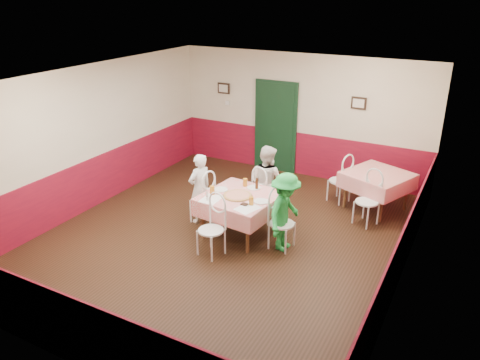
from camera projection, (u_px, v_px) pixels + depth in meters
The scene contains 39 objects.
floor at pixel (226, 236), 8.35m from camera, with size 7.00×7.00×0.00m, color black.
ceiling at pixel (223, 79), 7.28m from camera, with size 7.00×7.00×0.00m, color white.
back_wall at pixel (301, 116), 10.67m from camera, with size 6.00×0.10×2.80m, color beige.
front_wall at pixel (61, 265), 4.96m from camera, with size 6.00×0.10×2.80m, color beige.
left_wall at pixel (91, 138), 9.12m from camera, with size 0.10×7.00×2.80m, color beige.
right_wall at pixel (411, 199), 6.51m from camera, with size 0.10×7.00×2.80m, color beige.
wainscot_back at pixel (299, 153), 11.00m from camera, with size 6.00×0.03×1.00m, color maroon.
wainscot_front at pixel (73, 332), 5.32m from camera, with size 6.00×0.03×1.00m, color maroon.
wainscot_left at pixel (97, 180), 9.46m from camera, with size 0.03×7.00×1.00m, color maroon.
wainscot_right at pixel (402, 254), 6.86m from camera, with size 0.03×7.00×1.00m, color maroon.
door at pixel (275, 128), 11.02m from camera, with size 0.96×0.06×2.10m, color black.
picture_left at pixel (224, 88), 11.32m from camera, with size 0.32×0.03×0.26m, color black.
picture_right at pixel (359, 103), 9.89m from camera, with size 0.32×0.03×0.26m, color black.
thermostat at pixel (227, 103), 11.41m from camera, with size 0.10×0.03×0.10m, color white.
main_table at pixel (240, 215), 8.31m from camera, with size 1.22×1.22×0.77m, color red.
second_table at pixel (376, 191), 9.27m from camera, with size 1.12×1.12×0.77m, color red.
chair_left at pixel (202, 200), 8.72m from camera, with size 0.42×0.42×0.90m, color white, non-canonical shape.
chair_right at pixel (282, 224), 7.84m from camera, with size 0.42×0.42×0.90m, color white, non-canonical shape.
chair_far at pixel (265, 195), 8.93m from camera, with size 0.42×0.42×0.90m, color white, non-canonical shape.
chair_near at pixel (211, 230), 7.63m from camera, with size 0.42×0.42×0.90m, color white, non-canonical shape.
chair_second_a at pixel (339, 181), 9.57m from camera, with size 0.42×0.42×0.90m, color white, non-canonical shape.
chair_second_b at pixel (367, 202), 8.63m from camera, with size 0.42×0.42×0.90m, color white, non-canonical shape.
pizza at pixel (238, 195), 8.12m from camera, with size 0.49×0.49×0.03m, color #B74723.
plate_left at pixel (221, 189), 8.37m from camera, with size 0.25×0.25×0.01m, color white.
plate_right at pixel (261, 201), 7.91m from camera, with size 0.25×0.25×0.01m, color white.
plate_far at pixel (254, 188), 8.45m from camera, with size 0.25×0.25×0.01m, color white.
glass_a at pixel (212, 190), 8.17m from camera, with size 0.08×0.08×0.16m, color #BF7219.
glass_b at pixel (251, 201), 7.78m from camera, with size 0.08×0.08×0.14m, color #BF7219.
glass_c at pixel (245, 182), 8.51m from camera, with size 0.08×0.08×0.15m, color #BF7219.
beer_bottle at pixel (257, 184), 8.36m from camera, with size 0.05×0.05×0.20m, color #381C0A.
shaker_a at pixel (207, 196), 8.04m from camera, with size 0.04×0.04×0.09m, color silver.
shaker_b at pixel (207, 198), 7.95m from camera, with size 0.04×0.04×0.09m, color silver.
shaker_c at pixel (207, 194), 8.09m from camera, with size 0.04×0.04×0.09m, color #B23319.
menu_left at pixel (211, 199), 8.02m from camera, with size 0.30×0.40×0.00m, color white.
menu_right at pixel (248, 208), 7.68m from camera, with size 0.30×0.40×0.00m, color white.
wallet at pixel (244, 204), 7.80m from camera, with size 0.11×0.09×0.02m, color black.
diner_left at pixel (200, 188), 8.66m from camera, with size 0.49×0.32×1.34m, color gray.
diner_far at pixel (267, 181), 8.87m from camera, with size 0.69×0.54×1.42m, color gray.
diner_right at pixel (285, 212), 7.72m from camera, with size 0.88×0.51×1.36m, color gray.
Camera 1 is at (3.68, -6.34, 4.13)m, focal length 35.00 mm.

